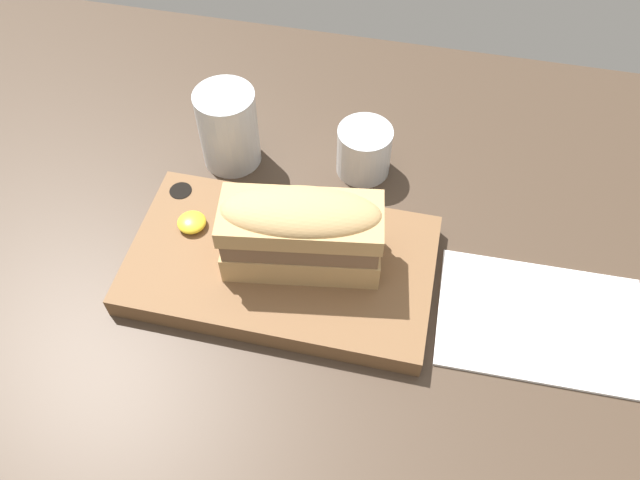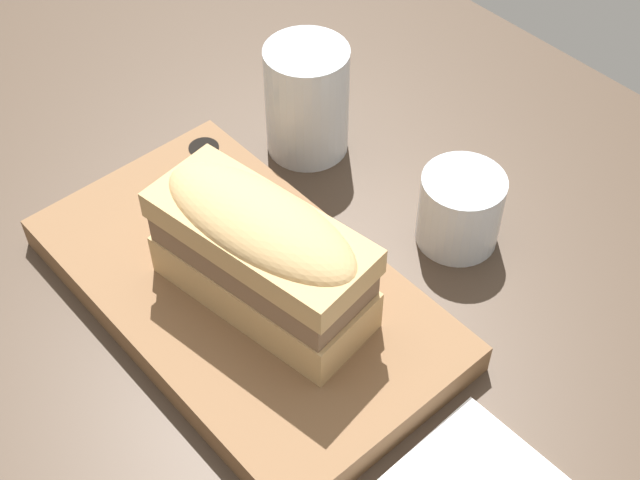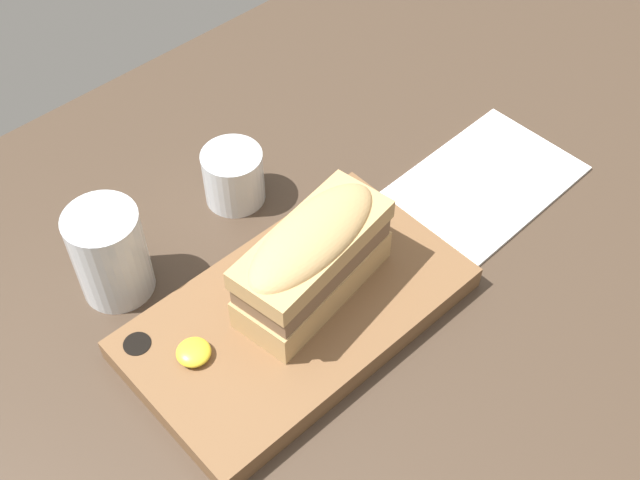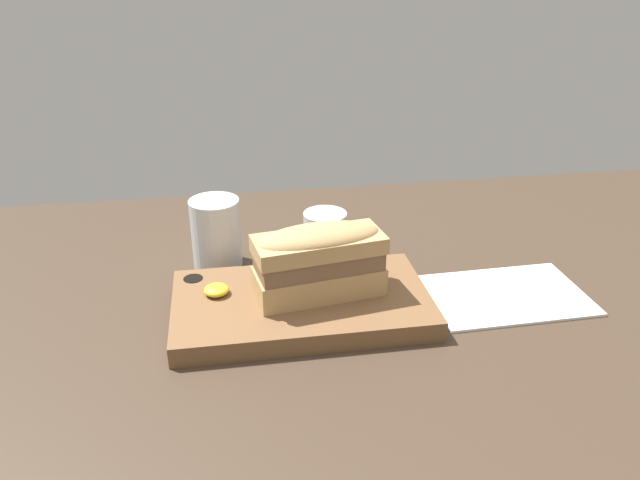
{
  "view_description": "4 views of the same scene",
  "coord_description": "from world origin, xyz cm",
  "px_view_note": "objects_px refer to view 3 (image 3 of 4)",
  "views": [
    {
      "loc": [
        3.83,
        -33.38,
        61.56
      ],
      "look_at": [
        -4.29,
        3.7,
        10.47
      ],
      "focal_mm": 35.0,
      "sensor_mm": 36.0,
      "label": 1
    },
    {
      "loc": [
        27.77,
        -19.95,
        57.35
      ],
      "look_at": [
        -4.53,
        8.67,
        10.03
      ],
      "focal_mm": 50.0,
      "sensor_mm": 36.0,
      "label": 2
    },
    {
      "loc": [
        -38.79,
        -31.04,
        69.46
      ],
      "look_at": [
        -4.85,
        5.67,
        10.4
      ],
      "focal_mm": 45.0,
      "sensor_mm": 36.0,
      "label": 3
    },
    {
      "loc": [
        -18.09,
        -66.22,
        47.39
      ],
      "look_at": [
        -5.76,
        8.67,
        10.7
      ],
      "focal_mm": 35.0,
      "sensor_mm": 36.0,
      "label": 4
    }
  ],
  "objects_px": {
    "water_glass": "(111,258)",
    "napkin": "(485,182)",
    "wine_glass": "(234,179)",
    "sandwich": "(313,257)",
    "serving_board": "(297,313)"
  },
  "relations": [
    {
      "from": "water_glass",
      "to": "napkin",
      "type": "xyz_separation_m",
      "value": [
        0.4,
        -0.16,
        -0.04
      ]
    },
    {
      "from": "water_glass",
      "to": "wine_glass",
      "type": "xyz_separation_m",
      "value": [
        0.17,
        0.02,
        -0.02
      ]
    },
    {
      "from": "sandwich",
      "to": "water_glass",
      "type": "relative_size",
      "value": 1.67
    },
    {
      "from": "serving_board",
      "to": "wine_glass",
      "type": "relative_size",
      "value": 4.93
    },
    {
      "from": "serving_board",
      "to": "wine_glass",
      "type": "distance_m",
      "value": 0.19
    },
    {
      "from": "sandwich",
      "to": "napkin",
      "type": "xyz_separation_m",
      "value": [
        0.27,
        -0.01,
        -0.08
      ]
    },
    {
      "from": "wine_glass",
      "to": "napkin",
      "type": "bearing_deg",
      "value": -38.67
    },
    {
      "from": "napkin",
      "to": "water_glass",
      "type": "bearing_deg",
      "value": 157.52
    },
    {
      "from": "serving_board",
      "to": "sandwich",
      "type": "xyz_separation_m",
      "value": [
        0.02,
        0.0,
        0.07
      ]
    },
    {
      "from": "sandwich",
      "to": "wine_glass",
      "type": "xyz_separation_m",
      "value": [
        0.04,
        0.18,
        -0.05
      ]
    },
    {
      "from": "sandwich",
      "to": "napkin",
      "type": "bearing_deg",
      "value": -1.52
    },
    {
      "from": "serving_board",
      "to": "napkin",
      "type": "xyz_separation_m",
      "value": [
        0.29,
        -0.0,
        -0.01
      ]
    },
    {
      "from": "serving_board",
      "to": "wine_glass",
      "type": "bearing_deg",
      "value": 70.35
    },
    {
      "from": "water_glass",
      "to": "napkin",
      "type": "relative_size",
      "value": 0.48
    },
    {
      "from": "serving_board",
      "to": "sandwich",
      "type": "relative_size",
      "value": 1.92
    }
  ]
}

